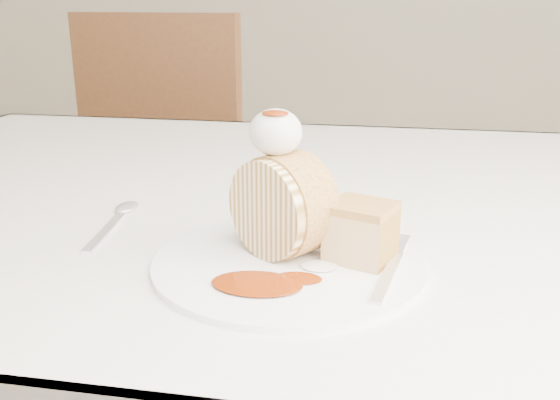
# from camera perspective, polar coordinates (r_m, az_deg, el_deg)

# --- Properties ---
(table) EXTENTS (1.40, 0.90, 0.75)m
(table) POSITION_cam_1_polar(r_m,az_deg,el_deg) (0.83, 1.59, -5.10)
(table) COLOR silver
(table) RESTS_ON ground
(chair_far) EXTENTS (0.49, 0.49, 0.95)m
(chair_far) POSITION_cam_1_polar(r_m,az_deg,el_deg) (1.79, -9.18, 3.45)
(chair_far) COLOR brown
(chair_far) RESTS_ON ground
(plate) EXTENTS (0.32, 0.32, 0.01)m
(plate) POSITION_cam_1_polar(r_m,az_deg,el_deg) (0.58, 0.80, -5.76)
(plate) COLOR white
(plate) RESTS_ON table
(roulade_slice) EXTENTS (0.11, 0.10, 0.09)m
(roulade_slice) POSITION_cam_1_polar(r_m,az_deg,el_deg) (0.58, 0.20, -0.54)
(roulade_slice) COLOR #FFE2B1
(roulade_slice) RESTS_ON plate
(cake_chunk) EXTENTS (0.07, 0.07, 0.05)m
(cake_chunk) POSITION_cam_1_polar(r_m,az_deg,el_deg) (0.58, 7.42, -3.23)
(cake_chunk) COLOR tan
(cake_chunk) RESTS_ON plate
(whipped_cream) EXTENTS (0.05, 0.05, 0.04)m
(whipped_cream) POSITION_cam_1_polar(r_m,az_deg,el_deg) (0.57, -0.40, 6.21)
(whipped_cream) COLOR white
(whipped_cream) RESTS_ON roulade_slice
(caramel_drizzle) EXTENTS (0.02, 0.02, 0.01)m
(caramel_drizzle) POSITION_cam_1_polar(r_m,az_deg,el_deg) (0.55, -0.43, 8.48)
(caramel_drizzle) COLOR #742304
(caramel_drizzle) RESTS_ON whipped_cream
(caramel_pool) EXTENTS (0.09, 0.08, 0.00)m
(caramel_pool) POSITION_cam_1_polar(r_m,az_deg,el_deg) (0.53, -2.13, -7.63)
(caramel_pool) COLOR #742304
(caramel_pool) RESTS_ON plate
(fork) EXTENTS (0.04, 0.15, 0.00)m
(fork) POSITION_cam_1_polar(r_m,az_deg,el_deg) (0.55, 9.83, -6.87)
(fork) COLOR silver
(fork) RESTS_ON plate
(spoon) EXTENTS (0.04, 0.14, 0.00)m
(spoon) POSITION_cam_1_polar(r_m,az_deg,el_deg) (0.69, -15.64, -2.79)
(spoon) COLOR silver
(spoon) RESTS_ON table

